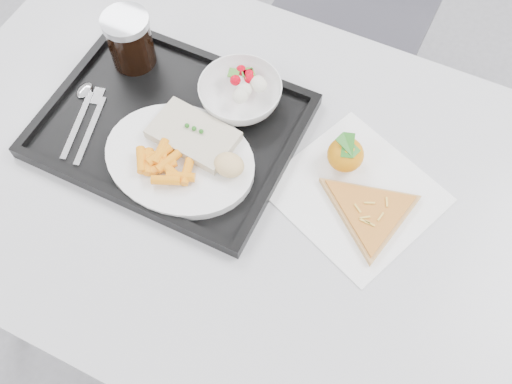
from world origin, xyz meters
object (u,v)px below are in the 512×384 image
at_px(tray, 171,127).
at_px(dinner_plate, 180,159).
at_px(salad_bowl, 240,94).
at_px(cola_glass, 130,39).
at_px(pizza_slice, 370,212).
at_px(table, 241,194).
at_px(tangerine, 346,154).

distance_m(tray, dinner_plate, 0.08).
bearing_deg(salad_bowl, tray, -131.92).
relative_size(cola_glass, pizza_slice, 0.43).
distance_m(table, cola_glass, 0.35).
distance_m(tangerine, pizza_slice, 0.11).
xyz_separation_m(table, cola_glass, (-0.30, 0.14, 0.14)).
height_order(table, dinner_plate, dinner_plate).
xyz_separation_m(cola_glass, tangerine, (0.45, -0.04, -0.04)).
height_order(salad_bowl, tangerine, tangerine).
height_order(tray, pizza_slice, tray).
bearing_deg(table, cola_glass, 155.08).
distance_m(tray, tangerine, 0.32).
bearing_deg(pizza_slice, tray, 178.95).
bearing_deg(dinner_plate, table, 15.13).
bearing_deg(table, pizza_slice, 6.54).
xyz_separation_m(table, dinner_plate, (-0.10, -0.03, 0.09)).
bearing_deg(pizza_slice, cola_glass, 168.14).
distance_m(table, pizza_slice, 0.25).
xyz_separation_m(table, tangerine, (0.16, 0.10, 0.10)).
bearing_deg(tray, pizza_slice, -1.05).
xyz_separation_m(table, salad_bowl, (-0.07, 0.14, 0.11)).
bearing_deg(salad_bowl, tangerine, -9.31).
bearing_deg(pizza_slice, tangerine, 136.32).
relative_size(salad_bowl, pizza_slice, 0.61).
bearing_deg(tray, salad_bowl, 48.08).
xyz_separation_m(dinner_plate, pizza_slice, (0.33, 0.05, -0.01)).
bearing_deg(salad_bowl, cola_glass, 179.61).
bearing_deg(cola_glass, tray, -36.78).
xyz_separation_m(salad_bowl, pizza_slice, (0.30, -0.11, -0.03)).
xyz_separation_m(tangerine, pizza_slice, (0.08, -0.07, -0.02)).
bearing_deg(table, dinner_plate, -164.87).
bearing_deg(dinner_plate, pizza_slice, 9.22).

